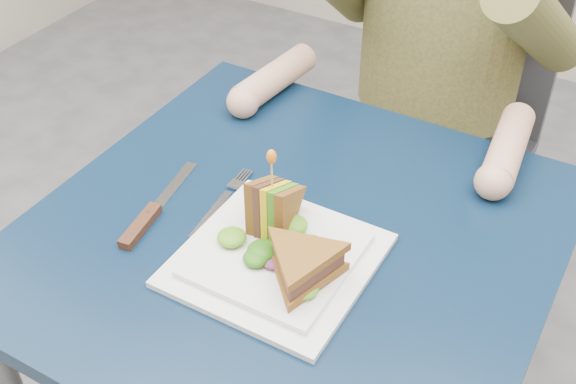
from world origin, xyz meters
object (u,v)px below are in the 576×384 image
Objects in this scene: fork at (220,204)px; knife at (147,218)px; sandwich_flat at (302,265)px; sandwich_upright at (272,208)px; chair at (444,111)px; plate at (276,258)px; table at (291,268)px.

fork is 0.11m from knife.
sandwich_flat is at bearing -24.73° from fork.
sandwich_flat is 0.11m from sandwich_upright.
knife is (-0.07, -0.09, 0.00)m from fork.
chair is 0.81m from plate.
sandwich_upright is 0.76× the size of fork.
table is 0.81× the size of chair.
table is 0.73m from chair.
sandwich_upright is at bearing -124.70° from table.
knife is (-0.20, -0.09, 0.09)m from table.
knife reaches higher than fork.
knife is at bearing 179.19° from sandwich_flat.
chair is 4.21× the size of knife.
fork is (-0.14, 0.07, -0.01)m from plate.
plate is at bearing -76.97° from table.
sandwich_upright is (-0.02, -0.74, 0.24)m from chair.
plate is 1.37× the size of sandwich_flat.
plate is 0.07m from sandwich_upright.
plate is at bearing -24.84° from fork.
table is 0.23m from knife.
table is 5.48× the size of sandwich_upright.
table is at bearing 24.46° from knife.
chair is 0.85m from sandwich_flat.
plate is (0.02, -0.79, 0.20)m from chair.
sandwich_flat is at bearing -0.81° from knife.
table is at bearing 127.00° from sandwich_flat.
fork is at bearing -99.80° from chair.
plate is at bearing -53.87° from sandwich_upright.
sandwich_flat is 0.27m from knife.
sandwich_upright is 0.62× the size of knife.
chair is 0.76m from fork.
fork is at bearing 49.35° from knife.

